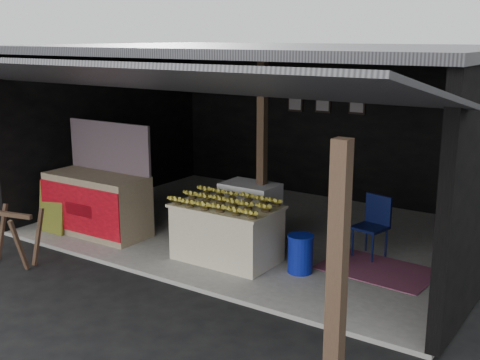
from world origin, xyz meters
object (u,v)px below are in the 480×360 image
Objects in this scene: water_barrel at (300,255)px; plastic_chair at (374,221)px; banana_table at (227,232)px; white_crate at (250,213)px; sawhorse at (10,232)px; neighbor_stall at (98,201)px.

plastic_chair reaches higher than water_barrel.
white_crate is at bearing 99.31° from banana_table.
white_crate is 1.40m from water_barrel.
white_crate is at bearing 34.86° from sawhorse.
water_barrel is at bearing 5.05° from neighbor_stall.
neighbor_stall is 2.14× the size of sawhorse.
sawhorse is at bearing -132.40° from white_crate.
white_crate is 2.47m from neighbor_stall.
plastic_chair reaches higher than banana_table.
neighbor_stall is 1.99× the size of plastic_chair.
neighbor_stall reaches higher than white_crate.
neighbor_stall reaches higher than banana_table.
white_crate is at bearing 22.87° from neighbor_stall.
white_crate reaches higher than banana_table.
sawhorse is (-0.08, -1.57, -0.09)m from neighbor_stall.
neighbor_stall is at bearing -147.27° from plastic_chair.
plastic_chair is (1.65, 1.33, 0.12)m from banana_table.
neighbor_stall is (-2.26, -0.99, 0.06)m from white_crate.
plastic_chair is at bearing 64.09° from water_barrel.
banana_table is 3.04m from sawhorse.
banana_table is 2.41m from neighbor_stall.
white_crate reaches higher than sawhorse.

